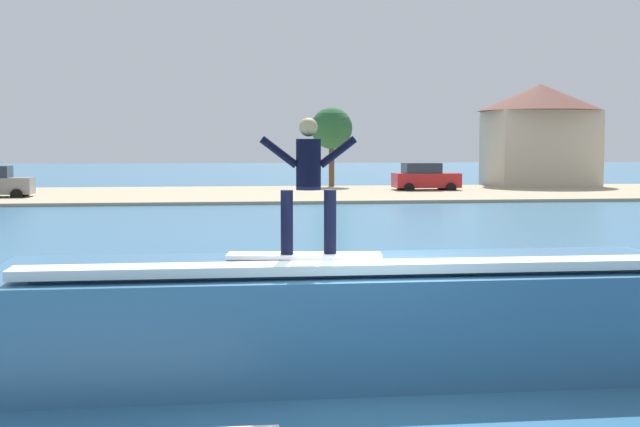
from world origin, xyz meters
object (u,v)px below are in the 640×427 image
at_px(wave_crest, 351,313).
at_px(surfer, 308,178).
at_px(house_gabled_white, 540,128).
at_px(surfboard, 304,256).
at_px(car_far_shore, 425,177).
at_px(tree_tall_bare, 332,129).

bearing_deg(wave_crest, surfer, -139.66).
bearing_deg(surfer, house_gabled_white, 65.47).
relative_size(wave_crest, surfboard, 4.69).
bearing_deg(surfer, wave_crest, 40.34).
bearing_deg(surfboard, surfer, -43.71).
relative_size(surfboard, surfer, 1.16).
xyz_separation_m(wave_crest, car_far_shore, (11.58, 41.85, 0.21)).
relative_size(surfboard, tree_tall_bare, 0.37).
distance_m(wave_crest, house_gabled_white, 51.66).
height_order(wave_crest, surfboard, surfboard).
relative_size(surfer, tree_tall_bare, 0.32).
xyz_separation_m(wave_crest, surfboard, (-0.70, -0.50, 0.86)).
xyz_separation_m(surfer, house_gabled_white, (21.72, 47.59, 1.53)).
bearing_deg(surfboard, car_far_shore, 73.84).
xyz_separation_m(wave_crest, house_gabled_white, (21.07, 47.04, 3.40)).
bearing_deg(surfer, surfboard, 136.29).
distance_m(car_far_shore, house_gabled_white, 11.28).
bearing_deg(surfer, car_far_shore, 73.92).
bearing_deg(house_gabled_white, wave_crest, -114.13).
bearing_deg(tree_tall_bare, surfboard, -98.47).
bearing_deg(surfboard, house_gabled_white, 65.39).
relative_size(car_far_shore, house_gabled_white, 0.47).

